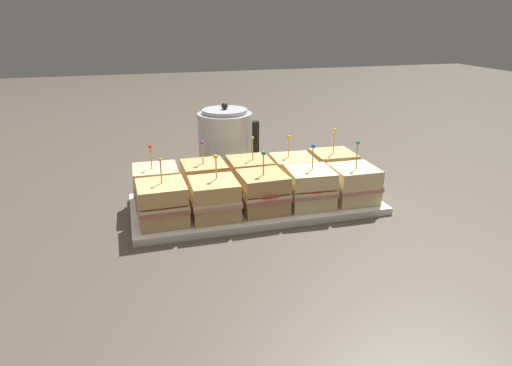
% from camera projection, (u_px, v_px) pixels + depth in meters
% --- Properties ---
extents(ground_plane, '(6.00, 6.00, 0.00)m').
position_uv_depth(ground_plane, '(256.00, 207.00, 1.21)').
color(ground_plane, '#4C4238').
extents(serving_platter, '(0.64, 0.28, 0.02)m').
position_uv_depth(serving_platter, '(256.00, 204.00, 1.20)').
color(serving_platter, white).
rests_on(serving_platter, ground_plane).
extents(sandwich_front_far_left, '(0.12, 0.12, 0.16)m').
position_uv_depth(sandwich_front_far_left, '(162.00, 203.00, 1.06)').
color(sandwich_front_far_left, tan).
rests_on(sandwich_front_far_left, serving_platter).
extents(sandwich_front_left, '(0.12, 0.12, 0.15)m').
position_uv_depth(sandwich_front_left, '(214.00, 199.00, 1.09)').
color(sandwich_front_left, tan).
rests_on(sandwich_front_left, serving_platter).
extents(sandwich_front_center, '(0.12, 0.12, 0.16)m').
position_uv_depth(sandwich_front_center, '(262.00, 192.00, 1.13)').
color(sandwich_front_center, tan).
rests_on(sandwich_front_center, serving_platter).
extents(sandwich_front_right, '(0.12, 0.12, 0.16)m').
position_uv_depth(sandwich_front_right, '(310.00, 188.00, 1.16)').
color(sandwich_front_right, beige).
rests_on(sandwich_front_right, serving_platter).
extents(sandwich_front_far_right, '(0.12, 0.12, 0.16)m').
position_uv_depth(sandwich_front_far_right, '(353.00, 184.00, 1.19)').
color(sandwich_front_far_right, beige).
rests_on(sandwich_front_far_right, serving_platter).
extents(sandwich_back_far_left, '(0.12, 0.12, 0.16)m').
position_uv_depth(sandwich_back_far_left, '(156.00, 185.00, 1.18)').
color(sandwich_back_far_left, '#DBB77A').
rests_on(sandwich_back_far_left, serving_platter).
extents(sandwich_back_left, '(0.12, 0.12, 0.16)m').
position_uv_depth(sandwich_back_left, '(205.00, 181.00, 1.21)').
color(sandwich_back_left, tan).
rests_on(sandwich_back_left, serving_platter).
extents(sandwich_back_center, '(0.12, 0.12, 0.16)m').
position_uv_depth(sandwich_back_center, '(251.00, 176.00, 1.24)').
color(sandwich_back_center, tan).
rests_on(sandwich_back_center, serving_platter).
extents(sandwich_back_right, '(0.12, 0.12, 0.15)m').
position_uv_depth(sandwich_back_right, '(292.00, 173.00, 1.27)').
color(sandwich_back_right, tan).
rests_on(sandwich_back_right, serving_platter).
extents(sandwich_back_far_right, '(0.12, 0.12, 0.17)m').
position_uv_depth(sandwich_back_far_right, '(333.00, 168.00, 1.30)').
color(sandwich_back_far_right, tan).
rests_on(sandwich_back_far_right, serving_platter).
extents(kettle_steel, '(0.19, 0.17, 0.23)m').
position_uv_depth(kettle_steel, '(226.00, 143.00, 1.42)').
color(kettle_steel, '#B7BABF').
rests_on(kettle_steel, ground_plane).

